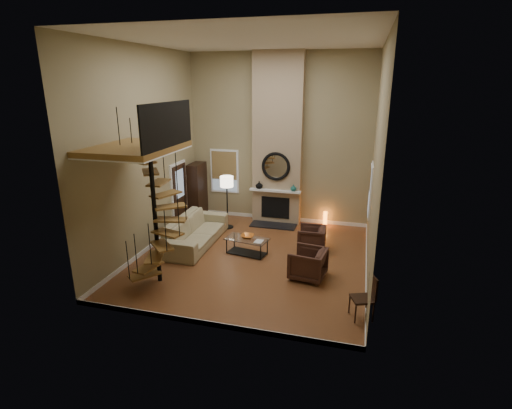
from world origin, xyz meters
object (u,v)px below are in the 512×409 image
(armchair_far, at_px, (311,264))
(coffee_table, at_px, (247,244))
(side_chair, at_px, (366,295))
(accent_lamp, at_px, (325,218))
(floor_lamp, at_px, (227,186))
(sofa, at_px, (195,231))
(hutch, at_px, (198,190))
(armchair_near, at_px, (314,239))

(armchair_far, distance_m, coffee_table, 2.11)
(coffee_table, relative_size, side_chair, 1.37)
(accent_lamp, bearing_deg, side_chair, -75.75)
(side_chair, bearing_deg, floor_lamp, 136.30)
(sofa, xyz_separation_m, armchair_far, (3.57, -1.23, -0.04))
(floor_lamp, xyz_separation_m, accent_lamp, (3.06, 1.02, -1.16))
(armchair_far, relative_size, accent_lamp, 1.85)
(hutch, height_order, floor_lamp, hutch)
(coffee_table, distance_m, accent_lamp, 3.40)
(side_chair, bearing_deg, sofa, 151.27)
(hutch, height_order, coffee_table, hutch)
(armchair_near, xyz_separation_m, side_chair, (1.42, -3.09, 0.17))
(sofa, distance_m, floor_lamp, 1.89)
(armchair_far, xyz_separation_m, coffee_table, (-1.89, 0.93, -0.07))
(armchair_far, height_order, side_chair, side_chair)
(armchair_near, distance_m, armchair_far, 1.66)
(armchair_near, bearing_deg, coffee_table, -69.47)
(coffee_table, relative_size, accent_lamp, 2.77)
(sofa, relative_size, floor_lamp, 1.62)
(armchair_far, height_order, accent_lamp, armchair_far)
(sofa, bearing_deg, coffee_table, -100.84)
(accent_lamp, relative_size, side_chair, 0.49)
(armchair_far, bearing_deg, sofa, -101.11)
(coffee_table, xyz_separation_m, accent_lamp, (1.86, 2.84, -0.03))
(hutch, bearing_deg, sofa, -69.16)
(armchair_near, relative_size, accent_lamp, 1.68)
(armchair_far, xyz_separation_m, side_chair, (1.29, -1.44, 0.17))
(hutch, xyz_separation_m, floor_lamp, (1.36, -0.79, 0.46))
(hutch, bearing_deg, armchair_far, -38.49)
(floor_lamp, bearing_deg, sofa, -107.50)
(hutch, xyz_separation_m, accent_lamp, (4.42, 0.23, -0.70))
(side_chair, bearing_deg, coffee_table, 143.36)
(armchair_far, bearing_deg, side_chair, 49.88)
(coffee_table, bearing_deg, hutch, 134.45)
(floor_lamp, bearing_deg, coffee_table, -56.65)
(sofa, height_order, armchair_near, sofa)
(coffee_table, xyz_separation_m, floor_lamp, (-1.20, 1.82, 1.13))
(floor_lamp, relative_size, accent_lamp, 3.84)
(sofa, distance_m, armchair_near, 3.46)
(hutch, relative_size, armchair_far, 2.29)
(sofa, xyz_separation_m, side_chair, (4.86, -2.67, 0.13))
(hutch, xyz_separation_m, armchair_near, (4.32, -1.88, -0.60))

